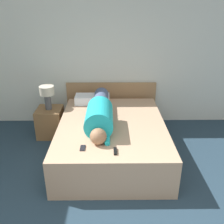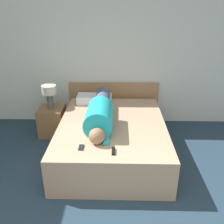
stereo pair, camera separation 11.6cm
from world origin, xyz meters
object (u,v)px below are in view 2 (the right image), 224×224
(bed, at_px, (112,139))
(nightstand, at_px, (52,121))
(pillow_near_headboard, at_px, (94,99))
(cell_phone, at_px, (81,147))
(tv_remote, at_px, (113,151))
(person_lying, at_px, (100,113))
(table_lamp, at_px, (49,93))

(bed, distance_m, nightstand, 1.26)
(bed, distance_m, pillow_near_headboard, 0.95)
(cell_phone, bearing_deg, pillow_near_headboard, 88.83)
(bed, distance_m, tv_remote, 0.84)
(nightstand, xyz_separation_m, person_lying, (0.91, -0.62, 0.45))
(pillow_near_headboard, bearing_deg, cell_phone, -91.17)
(tv_remote, xyz_separation_m, cell_phone, (-0.41, 0.09, -0.01))
(bed, relative_size, table_lamp, 4.94)
(table_lamp, distance_m, pillow_near_headboard, 0.80)
(nightstand, height_order, pillow_near_headboard, pillow_near_headboard)
(cell_phone, bearing_deg, tv_remote, -11.97)
(person_lying, bearing_deg, tv_remote, -75.13)
(person_lying, xyz_separation_m, pillow_near_headboard, (-0.16, 0.81, -0.09))
(table_lamp, relative_size, tv_remote, 2.77)
(nightstand, distance_m, tv_remote, 1.83)
(table_lamp, height_order, person_lying, person_lying)
(table_lamp, bearing_deg, tv_remote, -51.52)
(nightstand, bearing_deg, cell_phone, -61.57)
(pillow_near_headboard, relative_size, cell_phone, 4.69)
(bed, bearing_deg, table_lamp, 150.27)
(person_lying, distance_m, pillow_near_headboard, 0.83)
(nightstand, xyz_separation_m, pillow_near_headboard, (0.75, 0.19, 0.36))
(bed, xyz_separation_m, table_lamp, (-1.09, 0.62, 0.52))
(pillow_near_headboard, xyz_separation_m, cell_phone, (-0.03, -1.52, -0.07))
(bed, distance_m, table_lamp, 1.36)
(pillow_near_headboard, xyz_separation_m, tv_remote, (0.37, -1.61, -0.06))
(pillow_near_headboard, distance_m, tv_remote, 1.65)
(table_lamp, bearing_deg, person_lying, -34.04)
(pillow_near_headboard, bearing_deg, table_lamp, -165.89)
(tv_remote, bearing_deg, person_lying, 104.87)
(bed, bearing_deg, tv_remote, -87.59)
(bed, bearing_deg, person_lying, 177.80)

